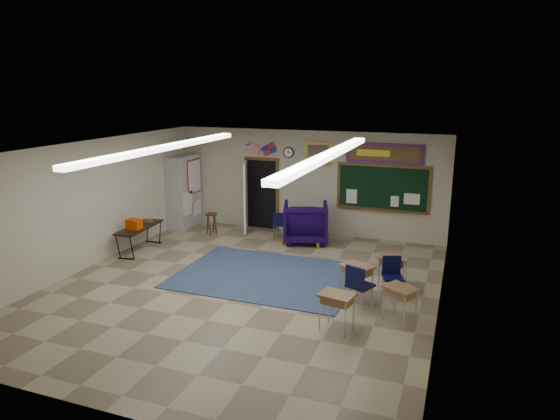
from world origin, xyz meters
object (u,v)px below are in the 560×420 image
(wingback_armchair, at_px, (306,222))
(folding_table, at_px, (140,238))
(student_desk_front_left, at_px, (356,281))
(student_desk_front_right, at_px, (393,270))
(wooden_stool, at_px, (211,223))

(wingback_armchair, distance_m, folding_table, 4.46)
(student_desk_front_left, height_order, folding_table, folding_table)
(wingback_armchair, height_order, folding_table, wingback_armchair)
(wingback_armchair, xyz_separation_m, folding_table, (-3.84, -2.27, -0.19))
(student_desk_front_left, bearing_deg, folding_table, -164.36)
(student_desk_front_right, height_order, wooden_stool, student_desk_front_right)
(wingback_armchair, height_order, student_desk_front_right, wingback_armchair)
(student_desk_front_left, distance_m, folding_table, 6.08)
(student_desk_front_left, bearing_deg, wingback_armchair, 148.44)
(wingback_armchair, xyz_separation_m, student_desk_front_left, (2.13, -3.38, -0.14))
(student_desk_front_right, bearing_deg, folding_table, -178.15)
(wingback_armchair, height_order, wooden_stool, wingback_armchair)
(student_desk_front_right, height_order, folding_table, folding_table)
(student_desk_front_left, height_order, student_desk_front_right, student_desk_front_left)
(student_desk_front_left, distance_m, student_desk_front_right, 1.06)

